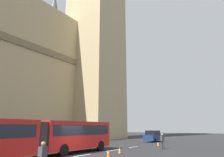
{
  "coord_description": "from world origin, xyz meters",
  "views": [
    {
      "loc": [
        -13.26,
        -12.56,
        2.34
      ],
      "look_at": [
        9.34,
        2.92,
        8.96
      ],
      "focal_mm": 32.54,
      "sensor_mm": 36.0,
      "label": 1
    }
  ],
  "objects_px": {
    "articulated_bus": "(35,135)",
    "sedan_lead": "(153,136)",
    "traffic_cone_west": "(108,153)",
    "traffic_cone_east": "(158,144)",
    "pedestrian_by_kerb": "(162,141)",
    "traffic_cone_middle": "(120,150)"
  },
  "relations": [
    {
      "from": "sedan_lead",
      "to": "traffic_cone_west",
      "type": "bearing_deg",
      "value": -167.63
    },
    {
      "from": "traffic_cone_east",
      "to": "pedestrian_by_kerb",
      "type": "distance_m",
      "value": 3.6
    },
    {
      "from": "articulated_bus",
      "to": "pedestrian_by_kerb",
      "type": "distance_m",
      "value": 13.71
    },
    {
      "from": "sedan_lead",
      "to": "pedestrian_by_kerb",
      "type": "xyz_separation_m",
      "value": [
        -10.41,
        -5.54,
        -0.0
      ]
    },
    {
      "from": "traffic_cone_west",
      "to": "traffic_cone_middle",
      "type": "bearing_deg",
      "value": 10.56
    },
    {
      "from": "traffic_cone_west",
      "to": "sedan_lead",
      "type": "bearing_deg",
      "value": 12.37
    },
    {
      "from": "sedan_lead",
      "to": "traffic_cone_east",
      "type": "relative_size",
      "value": 7.59
    },
    {
      "from": "sedan_lead",
      "to": "traffic_cone_east",
      "type": "height_order",
      "value": "sedan_lead"
    },
    {
      "from": "traffic_cone_west",
      "to": "traffic_cone_east",
      "type": "distance_m",
      "value": 11.56
    },
    {
      "from": "articulated_bus",
      "to": "sedan_lead",
      "type": "xyz_separation_m",
      "value": [
        22.79,
        -0.3,
        -0.83
      ]
    },
    {
      "from": "traffic_cone_middle",
      "to": "pedestrian_by_kerb",
      "type": "xyz_separation_m",
      "value": [
        6.06,
        -1.84,
        0.63
      ]
    },
    {
      "from": "articulated_bus",
      "to": "traffic_cone_middle",
      "type": "relative_size",
      "value": 29.61
    },
    {
      "from": "traffic_cone_middle",
      "to": "traffic_cone_east",
      "type": "xyz_separation_m",
      "value": [
        9.12,
        -0.06,
        0.0
      ]
    },
    {
      "from": "traffic_cone_middle",
      "to": "articulated_bus",
      "type": "bearing_deg",
      "value": 147.65
    },
    {
      "from": "traffic_cone_west",
      "to": "traffic_cone_middle",
      "type": "xyz_separation_m",
      "value": [
        2.43,
        0.45,
        0.0
      ]
    },
    {
      "from": "pedestrian_by_kerb",
      "to": "traffic_cone_middle",
      "type": "bearing_deg",
      "value": 163.08
    },
    {
      "from": "traffic_cone_middle",
      "to": "traffic_cone_east",
      "type": "relative_size",
      "value": 1.0
    },
    {
      "from": "traffic_cone_east",
      "to": "traffic_cone_west",
      "type": "bearing_deg",
      "value": -178.03
    },
    {
      "from": "pedestrian_by_kerb",
      "to": "sedan_lead",
      "type": "bearing_deg",
      "value": 27.99
    },
    {
      "from": "traffic_cone_west",
      "to": "pedestrian_by_kerb",
      "type": "distance_m",
      "value": 8.63
    },
    {
      "from": "traffic_cone_west",
      "to": "traffic_cone_east",
      "type": "height_order",
      "value": "same"
    },
    {
      "from": "articulated_bus",
      "to": "traffic_cone_west",
      "type": "xyz_separation_m",
      "value": [
        3.88,
        -4.45,
        -1.46
      ]
    }
  ]
}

